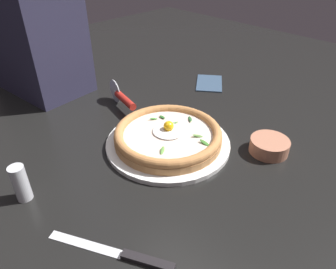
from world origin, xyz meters
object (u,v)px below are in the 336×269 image
table_knife (128,256)px  folded_napkin (209,83)px  pepper_shaker (21,183)px  pizza_cutter (122,98)px  pizza (168,135)px  side_bowl (269,146)px

table_knife → folded_napkin: (-0.35, 0.66, 0.00)m
folded_napkin → pepper_shaker: 0.73m
pizza_cutter → table_knife: 0.54m
pizza → table_knife: size_ratio=1.25×
table_knife → pepper_shaker: pepper_shaker is taller
pizza → folded_napkin: (-0.16, 0.37, -0.03)m
table_knife → pepper_shaker: (-0.26, -0.06, 0.04)m
side_bowl → folded_napkin: side_bowl is taller
side_bowl → table_knife: (-0.01, -0.44, -0.01)m
pizza_cutter → folded_napkin: size_ratio=1.16×
pepper_shaker → pizza_cutter: bearing=112.8°
pizza → table_knife: (0.19, -0.28, -0.03)m
table_knife → pepper_shaker: size_ratio=2.67×
side_bowl → pizza_cutter: bearing=-164.8°
table_knife → folded_napkin: table_knife is taller
folded_napkin → side_bowl: bearing=-30.6°
pizza → side_bowl: bearing=38.3°
side_bowl → pepper_shaker: size_ratio=1.17×
pizza → table_knife: bearing=-56.4°
table_knife → pepper_shaker: 0.27m
pizza → folded_napkin: size_ratio=1.97×
pepper_shaker → table_knife: bearing=13.7°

